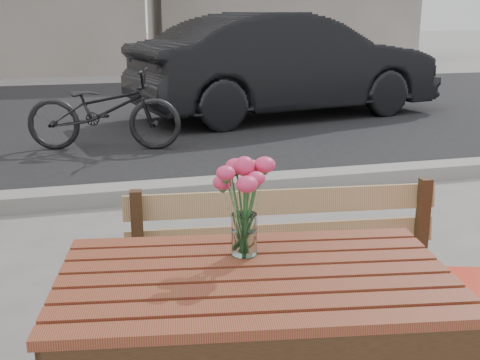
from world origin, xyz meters
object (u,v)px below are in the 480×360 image
at_px(main_vase, 244,195).
at_px(bicycle, 104,110).
at_px(main_table, 255,309).
at_px(parked_car, 287,65).

height_order(main_vase, bicycle, main_vase).
distance_m(main_vase, bicycle, 4.70).
relative_size(main_table, main_vase, 3.95).
height_order(main_table, bicycle, bicycle).
distance_m(main_table, parked_car, 6.72).
distance_m(main_vase, parked_car, 6.59).
relative_size(main_table, bicycle, 0.76).
bearing_deg(parked_car, main_vase, 148.09).
bearing_deg(bicycle, main_vase, -163.12).
bearing_deg(main_vase, bicycle, 92.67).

